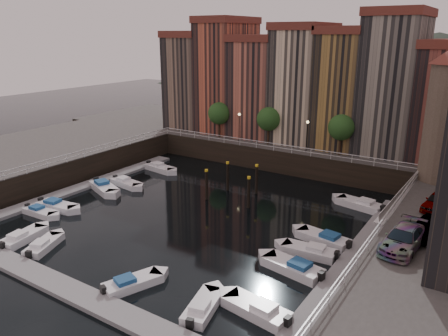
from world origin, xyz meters
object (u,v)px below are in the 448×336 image
Objects in this scene: boat_left_0 at (40,212)px; car_c at (403,240)px; car_b at (430,230)px; mooring_pilings at (235,183)px; gangway at (400,198)px; boat_left_2 at (104,188)px; car_a at (439,202)px; boat_left_1 at (57,206)px.

boat_left_0 is 34.07m from car_c.
car_b is 3.25m from car_c.
mooring_pilings is 20.50m from boat_left_0.
gangway is at bearing 30.25° from boat_left_0.
boat_left_2 is (-13.93, -6.54, -1.24)m from mooring_pilings.
gangway reaches higher than boat_left_2.
car_a is 0.84× the size of car_c.
car_b is at bearing 71.74° from car_c.
car_c is (33.37, 5.93, 3.47)m from boat_left_0.
boat_left_0 is at bearing -68.79° from boat_left_2.
boat_left_0 is at bearing -147.46° from car_b.
boat_left_0 is at bearing -132.99° from mooring_pilings.
boat_left_0 is at bearing -103.04° from boat_left_1.
car_b is (0.26, -6.17, -0.05)m from car_a.
car_c is (2.91, -13.62, 1.87)m from gangway.
boat_left_2 is 1.22× the size of car_b.
car_a is at bearing 110.48° from car_b.
boat_left_0 is 0.77× the size of car_c.
mooring_pilings reaches higher than boat_left_1.
boat_left_0 is 0.78× the size of boat_left_2.
car_c is (-1.02, -9.15, 0.01)m from car_a.
gangway is at bearing 106.96° from car_c.
boat_left_0 is (-13.95, -14.97, -1.33)m from mooring_pilings.
gangway is 32.43m from boat_left_2.
car_a is (20.44, 0.12, 2.13)m from mooring_pilings.
mooring_pilings reaches higher than boat_left_0.
boat_left_1 is (0.18, 1.86, 0.05)m from boat_left_0.
gangway is 1.98× the size of boat_left_0.
mooring_pilings is 1.01× the size of car_c.
car_a reaches higher than boat_left_1.
mooring_pilings is 15.43m from boat_left_2.
boat_left_1 is 0.91× the size of boat_left_2.
car_a reaches higher than mooring_pilings.
boat_left_2 is at bearing -179.41° from car_c.
car_b is at bearing 11.99° from boat_left_0.
car_b is at bearing 3.94° from boat_left_1.
car_a is 9.21m from car_c.
gangway is 6.23m from car_a.
car_c reaches higher than boat_left_0.
car_b is (34.64, 8.92, 3.40)m from boat_left_0.
boat_left_2 reaches higher than boat_left_1.
car_c is at bearing -85.71° from car_a.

